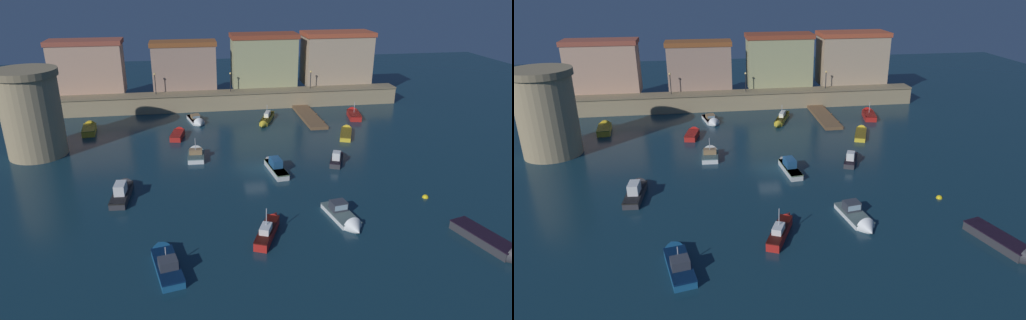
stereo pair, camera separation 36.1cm
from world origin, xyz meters
TOP-DOWN VIEW (x-y plane):
  - ground_plane at (0.00, 0.00)m, footprint 141.93×141.93m
  - quay_wall at (0.00, 25.08)m, footprint 55.18×3.15m
  - old_town_backdrop at (0.88, 28.98)m, footprint 52.85×5.98m
  - fortress_tower at (-25.51, 8.43)m, footprint 7.32×7.32m
  - pier_dock at (11.08, 17.85)m, footprint 2.58×11.62m
  - quay_lamp_0 at (-11.92, 25.08)m, footprint 0.32×0.32m
  - quay_lamp_1 at (-0.09, 25.08)m, footprint 0.32×0.32m
  - quay_lamp_2 at (13.14, 25.08)m, footprint 0.32×0.32m
  - moored_boat_0 at (-14.21, -4.35)m, footprint 1.95×6.58m
  - moored_boat_1 at (9.81, 0.65)m, footprint 3.14×5.10m
  - moored_boat_2 at (-6.59, 4.62)m, footprint 2.04×4.26m
  - moored_boat_3 at (-9.78, -17.10)m, footprint 2.89×6.55m
  - moored_boat_4 at (4.25, 16.92)m, footprint 3.73×7.29m
  - moored_boat_5 at (6.02, -13.16)m, footprint 2.68×5.88m
  - moored_boat_6 at (1.99, -0.56)m, footprint 2.05×6.53m
  - moored_boat_7 at (-8.68, 12.34)m, footprint 2.18×4.53m
  - moored_boat_8 at (16.46, -19.11)m, footprint 3.47×7.25m
  - moored_boat_9 at (-1.13, -13.95)m, footprint 3.49×6.07m
  - moored_boat_10 at (-5.92, 17.98)m, footprint 2.76×5.35m
  - moored_boat_11 at (-20.93, 16.68)m, footprint 2.13×5.20m
  - moored_boat_12 at (18.02, 17.51)m, footprint 2.59×5.38m
  - moored_boat_13 at (14.12, 9.65)m, footprint 3.43×5.96m
  - mooring_buoy_0 at (15.48, -9.82)m, footprint 0.62×0.62m

SIDE VIEW (x-z plane):
  - ground_plane at x=0.00m, z-range 0.00..0.00m
  - mooring_buoy_0 at x=15.48m, z-range -0.31..0.31m
  - pier_dock at x=11.08m, z-range -0.13..0.57m
  - moored_boat_10 at x=-5.92m, z-range -0.49..1.16m
  - moored_boat_13 at x=14.12m, z-range -0.32..1.00m
  - moored_boat_5 at x=6.02m, z-range -0.62..1.35m
  - moored_boat_2 at x=-6.59m, z-range -1.23..2.02m
  - moored_boat_4 at x=4.25m, z-range -0.93..1.73m
  - moored_boat_7 at x=-8.68m, z-range -0.25..1.09m
  - moored_boat_8 at x=16.46m, z-range -0.39..1.24m
  - moored_boat_3 at x=-9.78m, z-range -0.75..1.61m
  - moored_boat_11 at x=-20.93m, z-range -0.36..1.24m
  - moored_boat_12 at x=18.02m, z-range -0.97..1.86m
  - moored_boat_1 at x=9.81m, z-range -0.43..1.38m
  - moored_boat_9 at x=-1.13m, z-range -1.00..2.00m
  - moored_boat_0 at x=-14.21m, z-range -0.54..1.55m
  - moored_boat_6 at x=1.99m, z-range -0.42..1.43m
  - quay_wall at x=0.00m, z-range 0.01..2.83m
  - quay_lamp_2 at x=13.14m, z-range 3.34..6.26m
  - quay_lamp_1 at x=-0.09m, z-range 3.36..6.43m
  - quay_lamp_0 at x=-11.92m, z-range 3.38..6.72m
  - fortress_tower at x=-25.51m, z-range 0.06..10.54m
  - old_town_backdrop at x=0.88m, z-range 2.48..11.24m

